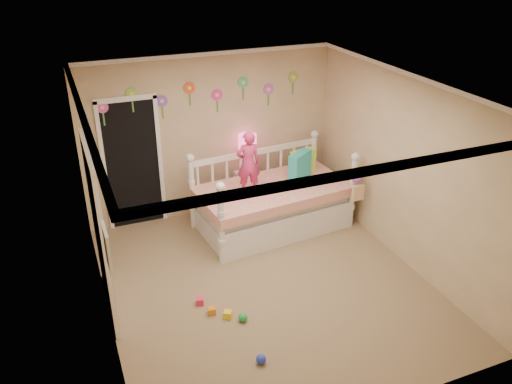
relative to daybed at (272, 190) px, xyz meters
name	(u,v)px	position (x,y,z in m)	size (l,w,h in m)	color
floor	(266,283)	(-0.67, -1.34, -0.63)	(4.00, 4.50, 0.01)	#7F684C
ceiling	(268,90)	(-0.67, -1.34, 1.97)	(4.00, 4.50, 0.01)	white
back_wall	(211,135)	(-0.67, 0.91, 0.67)	(4.00, 0.01, 2.60)	tan
left_wall	(96,227)	(-2.67, -1.34, 0.67)	(0.01, 4.50, 2.60)	tan
right_wall	(405,170)	(1.33, -1.34, 0.67)	(0.01, 4.50, 2.60)	tan
crown_molding	(268,92)	(-0.67, -1.34, 1.94)	(4.00, 4.50, 0.06)	white
daybed	(272,190)	(0.00, 0.00, 0.00)	(2.32, 1.25, 1.26)	white
pillow_turquoise	(300,166)	(0.49, 0.08, 0.29)	(0.44, 0.15, 0.44)	teal
pillow_lime	(303,162)	(0.64, 0.26, 0.27)	(0.41, 0.15, 0.39)	#B2EA47
child	(248,163)	(-0.43, -0.09, 0.55)	(0.35, 0.23, 0.96)	#CD2E67
nightstand	(248,190)	(-0.13, 0.72, -0.30)	(0.39, 0.30, 0.65)	white
table_lamp	(248,148)	(-0.13, 0.72, 0.45)	(0.29, 0.29, 0.64)	#F02079
closet_doorway	(133,163)	(-1.92, 0.89, 0.41)	(0.90, 0.04, 2.07)	black
flower_decals	(204,96)	(-0.76, 0.89, 1.31)	(3.40, 0.02, 0.50)	#B2668C
mirror_closet	(100,233)	(-2.63, -1.04, 0.42)	(0.07, 1.30, 2.10)	white
wall_picture	(107,248)	(-2.64, -2.24, 0.92)	(0.05, 0.34, 0.42)	white
hanging_bag	(356,187)	(1.08, -0.63, 0.14)	(0.20, 0.16, 0.36)	beige
toy_scatter	(234,324)	(-1.35, -2.01, -0.57)	(0.80, 1.30, 0.11)	#996666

